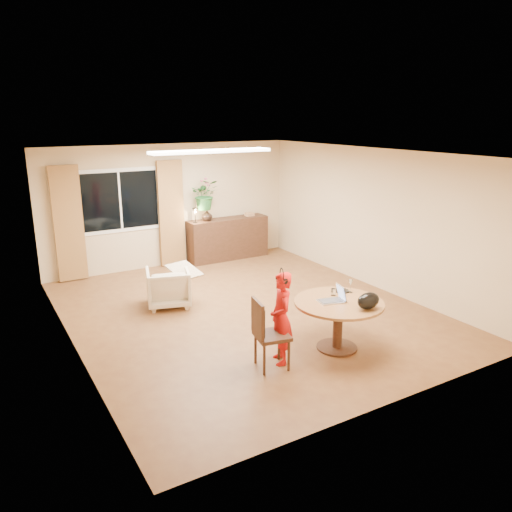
{
  "coord_description": "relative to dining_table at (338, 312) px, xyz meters",
  "views": [
    {
      "loc": [
        -3.81,
        -6.79,
        3.18
      ],
      "look_at": [
        0.07,
        -0.2,
        1.0
      ],
      "focal_mm": 35.0,
      "sensor_mm": 36.0,
      "label": 1
    }
  ],
  "objects": [
    {
      "name": "throw",
      "position": [
        -1.16,
        2.72,
        0.12
      ],
      "size": [
        0.56,
        0.64,
        0.03
      ],
      "primitive_type": null,
      "rotation": [
        0.0,
        0.0,
        0.23
      ],
      "color": "beige",
      "rests_on": "armchair"
    },
    {
      "name": "armchair",
      "position": [
        -1.44,
        2.77,
        -0.22
      ],
      "size": [
        0.88,
        0.9,
        0.66
      ],
      "primitive_type": "imported",
      "rotation": [
        0.0,
        0.0,
        2.86
      ],
      "color": "beige",
      "rests_on": "floor"
    },
    {
      "name": "curtain_right",
      "position": [
        -0.48,
        5.0,
        0.59
      ],
      "size": [
        0.55,
        0.08,
        2.25
      ],
      "primitive_type": "cube",
      "color": "brown",
      "rests_on": "wall_back"
    },
    {
      "name": "wall_back",
      "position": [
        -0.43,
        5.09,
        0.75
      ],
      "size": [
        5.5,
        0.0,
        5.5
      ],
      "primitive_type": "plane",
      "rotation": [
        1.57,
        0.0,
        0.0
      ],
      "color": "tan",
      "rests_on": "floor"
    },
    {
      "name": "dining_table",
      "position": [
        0.0,
        0.0,
        0.0
      ],
      "size": [
        1.24,
        1.24,
        0.7
      ],
      "color": "brown",
      "rests_on": "floor"
    },
    {
      "name": "desk_lamp",
      "position": [
        -0.01,
        4.8,
        0.54
      ],
      "size": [
        0.18,
        0.18,
        0.33
      ],
      "primitive_type": null,
      "rotation": [
        0.0,
        0.0,
        0.35
      ],
      "color": "black",
      "rests_on": "sideboard"
    },
    {
      "name": "handbag",
      "position": [
        0.16,
        -0.4,
        0.26
      ],
      "size": [
        0.37,
        0.26,
        0.23
      ],
      "primitive_type": null,
      "rotation": [
        0.0,
        0.0,
        0.18
      ],
      "color": "black",
      "rests_on": "dining_table"
    },
    {
      "name": "laptop",
      "position": [
        -0.1,
        0.05,
        0.27
      ],
      "size": [
        0.4,
        0.31,
        0.24
      ],
      "primitive_type": null,
      "rotation": [
        0.0,
        0.0,
        -0.22
      ],
      "color": "#B7B7BC",
      "rests_on": "dining_table"
    },
    {
      "name": "sideboard",
      "position": [
        0.79,
        4.85,
        -0.09
      ],
      "size": [
        1.86,
        0.46,
        0.93
      ],
      "primitive_type": "cube",
      "color": "#301D10",
      "rests_on": "floor"
    },
    {
      "name": "child",
      "position": [
        -0.9,
        0.08,
        0.07
      ],
      "size": [
        0.52,
        0.42,
        1.24
      ],
      "primitive_type": "imported",
      "rotation": [
        0.0,
        0.0,
        -1.88
      ],
      "color": "#B5290D",
      "rests_on": "floor"
    },
    {
      "name": "wall_right",
      "position": [
        2.32,
        1.84,
        0.75
      ],
      "size": [
        0.0,
        6.5,
        6.5
      ],
      "primitive_type": "plane",
      "rotation": [
        1.57,
        0.0,
        -1.57
      ],
      "color": "tan",
      "rests_on": "floor"
    },
    {
      "name": "wall_left",
      "position": [
        -3.18,
        1.84,
        0.75
      ],
      "size": [
        0.0,
        6.5,
        6.5
      ],
      "primitive_type": "plane",
      "rotation": [
        1.57,
        0.0,
        1.57
      ],
      "color": "tan",
      "rests_on": "floor"
    },
    {
      "name": "vase",
      "position": [
        0.29,
        4.85,
        0.5
      ],
      "size": [
        0.28,
        0.28,
        0.25
      ],
      "primitive_type": "imported",
      "rotation": [
        0.0,
        0.0,
        0.17
      ],
      "color": "black",
      "rests_on": "sideboard"
    },
    {
      "name": "wine_glass",
      "position": [
        0.38,
        0.2,
        0.25
      ],
      "size": [
        0.08,
        0.08,
        0.2
      ],
      "primitive_type": null,
      "rotation": [
        0.0,
        0.0,
        -0.22
      ],
      "color": "white",
      "rests_on": "dining_table"
    },
    {
      "name": "bouquet",
      "position": [
        0.26,
        4.85,
        0.96
      ],
      "size": [
        0.73,
        0.69,
        0.66
      ],
      "primitive_type": "imported",
      "rotation": [
        0.0,
        0.0,
        -0.35
      ],
      "color": "#396B28",
      "rests_on": "vase"
    },
    {
      "name": "book_stack",
      "position": [
        1.36,
        4.85,
        0.42
      ],
      "size": [
        0.22,
        0.17,
        0.08
      ],
      "primitive_type": null,
      "rotation": [
        0.0,
        0.0,
        0.12
      ],
      "color": "brown",
      "rests_on": "sideboard"
    },
    {
      "name": "window",
      "position": [
        -1.53,
        5.07,
        0.95
      ],
      "size": [
        1.7,
        0.03,
        1.3
      ],
      "color": "white",
      "rests_on": "wall_back"
    },
    {
      "name": "pot_lid",
      "position": [
        0.3,
        0.3,
        0.17
      ],
      "size": [
        0.26,
        0.26,
        0.03
      ],
      "primitive_type": null,
      "rotation": [
        0.0,
        0.0,
        0.3
      ],
      "color": "white",
      "rests_on": "dining_table"
    },
    {
      "name": "tumbler",
      "position": [
        0.09,
        0.23,
        0.2
      ],
      "size": [
        0.08,
        0.08,
        0.1
      ],
      "primitive_type": null,
      "rotation": [
        0.0,
        0.0,
        0.17
      ],
      "color": "white",
      "rests_on": "dining_table"
    },
    {
      "name": "dining_chair",
      "position": [
        -1.08,
        0.01,
        -0.08
      ],
      "size": [
        0.52,
        0.49,
        0.94
      ],
      "primitive_type": null,
      "rotation": [
        0.0,
        0.0,
        -0.19
      ],
      "color": "#301D10",
      "rests_on": "floor"
    },
    {
      "name": "floor",
      "position": [
        -0.43,
        1.84,
        -0.55
      ],
      "size": [
        6.5,
        6.5,
        0.0
      ],
      "primitive_type": "plane",
      "color": "brown",
      "rests_on": "ground"
    },
    {
      "name": "ceiling",
      "position": [
        -0.43,
        1.84,
        2.05
      ],
      "size": [
        6.5,
        6.5,
        0.0
      ],
      "primitive_type": "plane",
      "rotation": [
        3.14,
        0.0,
        0.0
      ],
      "color": "white",
      "rests_on": "wall_back"
    },
    {
      "name": "curtain_left",
      "position": [
        -2.58,
        5.0,
        0.59
      ],
      "size": [
        0.55,
        0.08,
        2.25
      ],
      "primitive_type": "cube",
      "color": "brown",
      "rests_on": "wall_back"
    },
    {
      "name": "ceiling_panel",
      "position": [
        -0.43,
        3.04,
        2.01
      ],
      "size": [
        2.2,
        0.35,
        0.05
      ],
      "primitive_type": "cube",
      "color": "white",
      "rests_on": "ceiling"
    }
  ]
}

